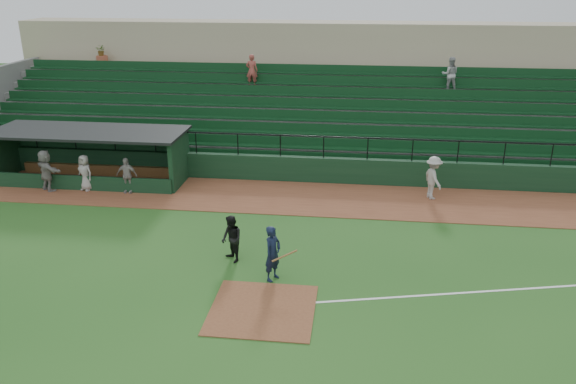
# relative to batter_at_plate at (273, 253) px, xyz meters

# --- Properties ---
(ground) EXTENTS (90.00, 90.00, 0.00)m
(ground) POSITION_rel_batter_at_plate_xyz_m (-0.04, -0.82, -0.91)
(ground) COLOR #23521A
(ground) RESTS_ON ground
(warning_track) EXTENTS (40.00, 4.00, 0.03)m
(warning_track) POSITION_rel_batter_at_plate_xyz_m (-0.04, 7.18, -0.89)
(warning_track) COLOR brown
(warning_track) RESTS_ON ground
(home_plate_dirt) EXTENTS (3.00, 3.00, 0.03)m
(home_plate_dirt) POSITION_rel_batter_at_plate_xyz_m (-0.04, -1.82, -0.89)
(home_plate_dirt) COLOR brown
(home_plate_dirt) RESTS_ON ground
(foul_line) EXTENTS (17.49, 4.44, 0.01)m
(foul_line) POSITION_rel_batter_at_plate_xyz_m (7.96, 0.38, -0.90)
(foul_line) COLOR white
(foul_line) RESTS_ON ground
(stadium_structure) EXTENTS (38.00, 13.08, 6.40)m
(stadium_structure) POSITION_rel_batter_at_plate_xyz_m (-0.04, 15.64, 1.39)
(stadium_structure) COLOR black
(stadium_structure) RESTS_ON ground
(dugout) EXTENTS (8.90, 3.20, 2.42)m
(dugout) POSITION_rel_batter_at_plate_xyz_m (-9.79, 8.74, 0.42)
(dugout) COLOR black
(dugout) RESTS_ON ground
(batter_at_plate) EXTENTS (1.14, 0.79, 1.82)m
(batter_at_plate) POSITION_rel_batter_at_plate_xyz_m (0.00, 0.00, 0.00)
(batter_at_plate) COLOR black
(batter_at_plate) RESTS_ON ground
(umpire) EXTENTS (0.97, 1.00, 1.62)m
(umpire) POSITION_rel_batter_at_plate_xyz_m (-1.55, 1.07, -0.10)
(umpire) COLOR black
(umpire) RESTS_ON ground
(runner) EXTENTS (1.07, 1.37, 1.87)m
(runner) POSITION_rel_batter_at_plate_xyz_m (5.77, 7.81, 0.06)
(runner) COLOR #A6A19B
(runner) RESTS_ON warning_track
(dugout_player_a) EXTENTS (0.94, 0.39, 1.60)m
(dugout_player_a) POSITION_rel_batter_at_plate_xyz_m (-7.52, 6.90, -0.08)
(dugout_player_a) COLOR #A09A96
(dugout_player_a) RESTS_ON warning_track
(dugout_player_b) EXTENTS (0.93, 0.78, 1.62)m
(dugout_player_b) POSITION_rel_batter_at_plate_xyz_m (-9.49, 6.97, -0.07)
(dugout_player_b) COLOR #A09A96
(dugout_player_b) RESTS_ON warning_track
(dugout_player_c) EXTENTS (1.75, 1.41, 1.87)m
(dugout_player_c) POSITION_rel_batter_at_plate_xyz_m (-11.17, 6.73, 0.05)
(dugout_player_c) COLOR gray
(dugout_player_c) RESTS_ON warning_track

